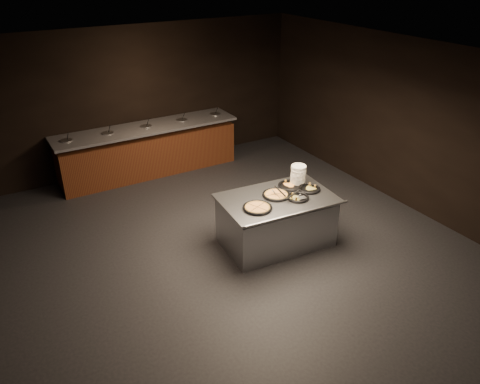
# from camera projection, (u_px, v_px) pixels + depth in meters

# --- Properties ---
(room) EXTENTS (7.02, 8.02, 2.92)m
(room) POSITION_uv_depth(u_px,v_px,m) (236.00, 171.00, 6.39)
(room) COLOR black
(room) RESTS_ON ground
(salad_bar) EXTENTS (3.70, 0.83, 1.18)m
(salad_bar) POSITION_uv_depth(u_px,v_px,m) (149.00, 153.00, 9.58)
(salad_bar) COLOR #593115
(salad_bar) RESTS_ON ground
(serving_counter) EXTENTS (1.79, 1.24, 0.82)m
(serving_counter) POSITION_uv_depth(u_px,v_px,m) (276.00, 221.00, 7.25)
(serving_counter) COLOR silver
(serving_counter) RESTS_ON ground
(plate_stack) EXTENTS (0.24, 0.24, 0.30)m
(plate_stack) POSITION_uv_depth(u_px,v_px,m) (298.00, 175.00, 7.42)
(plate_stack) COLOR white
(plate_stack) RESTS_ON serving_counter
(pan_veggie_whole) EXTENTS (0.43, 0.43, 0.04)m
(pan_veggie_whole) POSITION_uv_depth(u_px,v_px,m) (257.00, 208.00, 6.73)
(pan_veggie_whole) COLOR black
(pan_veggie_whole) RESTS_ON serving_counter
(pan_cheese_whole) EXTENTS (0.42, 0.42, 0.04)m
(pan_cheese_whole) POSITION_uv_depth(u_px,v_px,m) (276.00, 195.00, 7.09)
(pan_cheese_whole) COLOR black
(pan_cheese_whole) RESTS_ON serving_counter
(pan_cheese_slices_a) EXTENTS (0.39, 0.39, 0.04)m
(pan_cheese_slices_a) POSITION_uv_depth(u_px,v_px,m) (291.00, 186.00, 7.37)
(pan_cheese_slices_a) COLOR black
(pan_cheese_slices_a) RESTS_ON serving_counter
(pan_cheese_slices_b) EXTENTS (0.34, 0.34, 0.04)m
(pan_cheese_slices_b) POSITION_uv_depth(u_px,v_px,m) (298.00, 197.00, 7.01)
(pan_cheese_slices_b) COLOR black
(pan_cheese_slices_b) RESTS_ON serving_counter
(pan_veggie_slices) EXTENTS (0.35, 0.35, 0.04)m
(pan_veggie_slices) POSITION_uv_depth(u_px,v_px,m) (309.00, 189.00, 7.27)
(pan_veggie_slices) COLOR black
(pan_veggie_slices) RESTS_ON serving_counter
(server_left) EXTENTS (0.22, 0.32, 0.17)m
(server_left) POSITION_uv_depth(u_px,v_px,m) (277.00, 192.00, 7.03)
(server_left) COLOR silver
(server_left) RESTS_ON serving_counter
(server_right) EXTENTS (0.34, 0.11, 0.16)m
(server_right) POSITION_uv_depth(u_px,v_px,m) (296.00, 196.00, 6.93)
(server_right) COLOR silver
(server_right) RESTS_ON serving_counter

